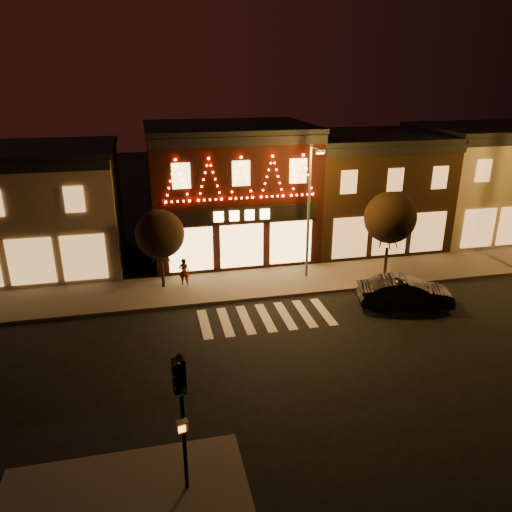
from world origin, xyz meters
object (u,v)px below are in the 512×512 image
object	(u,v)px
dark_sedan	(405,293)
pedestrian	(184,272)
traffic_signal_near	(181,400)
streetlamp_mid	(310,202)

from	to	relation	value
dark_sedan	pedestrian	bearing A→B (deg)	79.47
dark_sedan	pedestrian	size ratio (longest dim) A/B	3.00
pedestrian	traffic_signal_near	bearing A→B (deg)	99.87
streetlamp_mid	pedestrian	bearing A→B (deg)	174.92
dark_sedan	traffic_signal_near	bearing A→B (deg)	142.68
streetlamp_mid	dark_sedan	xyz separation A→B (m)	(3.75, -4.44, -3.82)
traffic_signal_near	dark_sedan	world-z (taller)	traffic_signal_near
traffic_signal_near	dark_sedan	xyz separation A→B (m)	(12.00, 9.64, -2.47)
streetlamp_mid	dark_sedan	bearing A→B (deg)	-51.14
traffic_signal_near	streetlamp_mid	distance (m)	16.37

